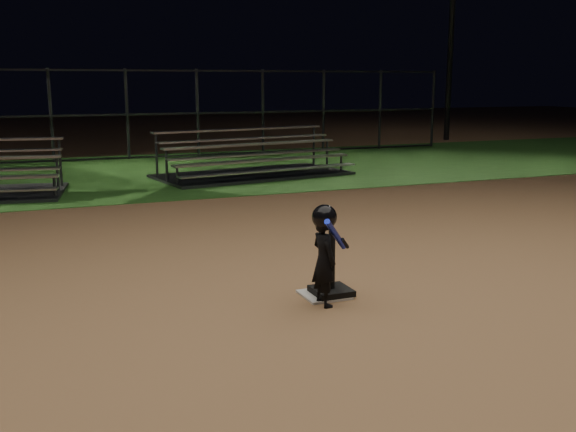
% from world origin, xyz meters
% --- Properties ---
extents(ground, '(80.00, 80.00, 0.00)m').
position_xyz_m(ground, '(0.00, 0.00, 0.00)').
color(ground, '#9E7047').
rests_on(ground, ground).
extents(grass_strip, '(60.00, 8.00, 0.01)m').
position_xyz_m(grass_strip, '(0.00, 10.00, 0.01)').
color(grass_strip, '#24531A').
rests_on(grass_strip, ground).
extents(home_plate, '(0.45, 0.45, 0.02)m').
position_xyz_m(home_plate, '(0.00, 0.00, 0.01)').
color(home_plate, beige).
rests_on(home_plate, ground).
extents(batting_tee, '(0.38, 0.38, 0.68)m').
position_xyz_m(batting_tee, '(0.07, -0.03, 0.14)').
color(batting_tee, black).
rests_on(batting_tee, home_plate).
extents(child_batter, '(0.45, 0.54, 1.01)m').
position_xyz_m(child_batter, '(-0.13, -0.26, 0.54)').
color(child_batter, black).
rests_on(child_batter, ground).
extents(bleacher_right, '(4.64, 2.80, 1.07)m').
position_xyz_m(bleacher_right, '(2.15, 8.51, 0.22)').
color(bleacher_right, '#BBBBC0').
rests_on(bleacher_right, ground).
extents(backstop_fence, '(20.08, 0.08, 2.50)m').
position_xyz_m(backstop_fence, '(0.00, 13.00, 1.25)').
color(backstop_fence, '#38383D').
rests_on(backstop_fence, ground).
extents(light_pole_right, '(0.90, 0.53, 8.30)m').
position_xyz_m(light_pole_right, '(12.00, 14.94, 4.95)').
color(light_pole_right, '#2D2D30').
rests_on(light_pole_right, ground).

